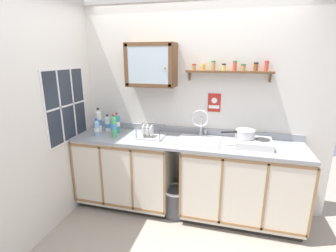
# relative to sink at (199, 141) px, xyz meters

# --- Properties ---
(floor) EXTENTS (5.74, 5.74, 0.00)m
(floor) POSITION_rel_sink_xyz_m (-0.16, -0.41, -0.94)
(floor) COLOR #9E9384
(floor) RESTS_ON ground
(back_wall) EXTENTS (3.34, 0.07, 2.59)m
(back_wall) POSITION_rel_sink_xyz_m (-0.16, 0.28, 0.37)
(back_wall) COLOR silver
(back_wall) RESTS_ON ground
(side_wall_left) EXTENTS (0.05, 3.47, 2.59)m
(side_wall_left) POSITION_rel_sink_xyz_m (-1.56, -0.68, 0.36)
(side_wall_left) COLOR silver
(side_wall_left) RESTS_ON ground
(lower_cabinet_run) EXTENTS (1.21, 0.61, 0.92)m
(lower_cabinet_run) POSITION_rel_sink_xyz_m (-0.92, -0.04, -0.48)
(lower_cabinet_run) COLOR black
(lower_cabinet_run) RESTS_ON ground
(lower_cabinet_run_right) EXTENTS (1.36, 0.61, 0.92)m
(lower_cabinet_run_right) POSITION_rel_sink_xyz_m (0.52, -0.04, -0.48)
(lower_cabinet_run_right) COLOR black
(lower_cabinet_run_right) RESTS_ON ground
(countertop) EXTENTS (2.70, 0.63, 0.03)m
(countertop) POSITION_rel_sink_xyz_m (-0.16, -0.04, -0.01)
(countertop) COLOR gray
(countertop) RESTS_ON lower_cabinet_run
(backsplash) EXTENTS (2.70, 0.02, 0.08)m
(backsplash) POSITION_rel_sink_xyz_m (-0.16, 0.24, 0.05)
(backsplash) COLOR gray
(backsplash) RESTS_ON countertop
(sink) EXTENTS (0.49, 0.44, 0.48)m
(sink) POSITION_rel_sink_xyz_m (0.00, 0.00, 0.00)
(sink) COLOR silver
(sink) RESTS_ON countertop
(hot_plate_stove) EXTENTS (0.39, 0.33, 0.08)m
(hot_plate_stove) POSITION_rel_sink_xyz_m (0.61, -0.05, 0.05)
(hot_plate_stove) COLOR silver
(hot_plate_stove) RESTS_ON countertop
(saucepan) EXTENTS (0.36, 0.22, 0.10)m
(saucepan) POSITION_rel_sink_xyz_m (0.51, -0.03, 0.14)
(saucepan) COLOR silver
(saucepan) RESTS_ON hot_plate_stove
(bottle_detergent_teal_0) EXTENTS (0.07, 0.07, 0.26)m
(bottle_detergent_teal_0) POSITION_rel_sink_xyz_m (-1.06, 0.04, 0.13)
(bottle_detergent_teal_0) COLOR teal
(bottle_detergent_teal_0) RESTS_ON countertop
(bottle_soda_green_1) EXTENTS (0.07, 0.07, 0.29)m
(bottle_soda_green_1) POSITION_rel_sink_xyz_m (-1.02, -0.13, 0.14)
(bottle_soda_green_1) COLOR #4CB266
(bottle_soda_green_1) RESTS_ON countertop
(bottle_opaque_white_2) EXTENTS (0.07, 0.07, 0.31)m
(bottle_opaque_white_2) POSITION_rel_sink_xyz_m (-1.31, 0.02, 0.15)
(bottle_opaque_white_2) COLOR white
(bottle_opaque_white_2) RESTS_ON countertop
(bottle_water_blue_3) EXTENTS (0.07, 0.07, 0.22)m
(bottle_water_blue_3) POSITION_rel_sink_xyz_m (-1.25, -0.14, 0.11)
(bottle_water_blue_3) COLOR #8CB7E0
(bottle_water_blue_3) RESTS_ON countertop
(bottle_water_clear_4) EXTENTS (0.07, 0.07, 0.22)m
(bottle_water_clear_4) POSITION_rel_sink_xyz_m (-1.22, 0.07, 0.11)
(bottle_water_clear_4) COLOR silver
(bottle_water_clear_4) RESTS_ON countertop
(dish_rack) EXTENTS (0.31, 0.24, 0.17)m
(dish_rack) POSITION_rel_sink_xyz_m (-0.60, -0.05, 0.05)
(dish_rack) COLOR #B2B2B7
(dish_rack) RESTS_ON countertop
(wall_cabinet) EXTENTS (0.60, 0.28, 0.51)m
(wall_cabinet) POSITION_rel_sink_xyz_m (-0.62, 0.13, 0.86)
(wall_cabinet) COLOR brown
(spice_shelf) EXTENTS (0.97, 0.14, 0.23)m
(spice_shelf) POSITION_rel_sink_xyz_m (0.30, 0.19, 0.81)
(spice_shelf) COLOR brown
(warning_sign) EXTENTS (0.15, 0.01, 0.22)m
(warning_sign) POSITION_rel_sink_xyz_m (0.14, 0.25, 0.42)
(warning_sign) COLOR #B2261E
(window) EXTENTS (0.03, 0.73, 0.86)m
(window) POSITION_rel_sink_xyz_m (-1.53, -0.31, 0.41)
(window) COLOR #262D38
(trash_bin) EXTENTS (0.32, 0.32, 0.36)m
(trash_bin) POSITION_rel_sink_xyz_m (-0.24, -0.15, -0.75)
(trash_bin) COLOR #4C4C51
(trash_bin) RESTS_ON ground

